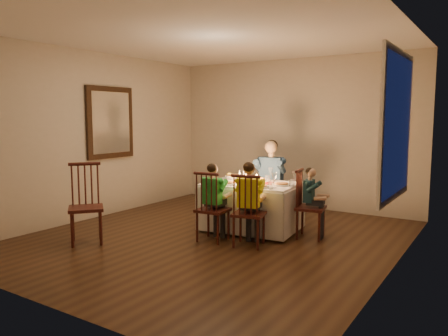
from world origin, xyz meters
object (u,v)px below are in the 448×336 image
Objects in this scene: chair_near_left at (213,241)px; child_yellow at (249,246)px; chair_near_right at (249,246)px; child_green at (213,241)px; chair_extra at (87,243)px; serving_bowl at (233,177)px; chair_end at (310,238)px; adult at (270,220)px; chair_adult at (270,220)px; dining_table at (252,197)px; child_teal at (310,238)px.

chair_near_left is 0.87× the size of child_yellow.
chair_near_left is 0.50m from chair_near_right.
child_green is (-0.00, 0.00, 0.00)m from chair_near_left.
chair_extra is 2.26m from serving_bowl.
serving_bowl is at bearing -78.13° from chair_near_left.
chair_extra is at bearing -117.71° from serving_bowl.
child_yellow is at bearing -178.69° from child_green.
chair_end is at bearing -146.15° from child_green.
child_green is 0.96× the size of child_yellow.
adult is at bearing -87.55° from chair_near_right.
serving_bowl is at bearing -137.37° from chair_adult.
serving_bowl reaches higher than child_yellow.
chair_near_left is 1.29m from chair_end.
dining_table is 1.11× the size of adult.
chair_near_right is 0.98× the size of child_teal.
child_yellow is (0.50, 0.05, 0.00)m from chair_near_left.
adult is 1.09m from child_teal.
chair_near_right and chair_end have the same top height.
dining_table is at bearing -94.16° from adult.
child_teal is (0.51, 0.75, 0.00)m from chair_near_right.
chair_adult is at bearing 0.00° from adult.
serving_bowl reaches higher than chair_end.
child_teal reaches higher than chair_end.
dining_table is 0.98m from child_teal.
chair_extra is at bearing -135.84° from dining_table.
chair_extra is at bearing 15.89° from chair_near_right.
serving_bowl is (-0.39, -0.47, 0.70)m from chair_adult.
chair_near_left is 0.00m from child_green.
serving_bowl reaches higher than child_green.
child_green is 0.50m from child_yellow.
chair_end is at bearing -137.65° from chair_near_right.
adult is at bearing 9.47° from chair_extra.
chair_near_left is 0.50m from child_yellow.
chair_extra is 0.97× the size of child_yellow.
dining_table is at bearing -106.06° from chair_near_left.
child_teal is at bearing -146.15° from chair_near_left.
chair_adult is 1.00× the size of chair_near_right.
chair_adult is 3.93× the size of serving_bowl.
dining_table is 0.82m from chair_adult.
chair_near_right is 0.91m from child_teal.
adult is 1.42m from child_green.
dining_table reaches higher than child_teal.
child_green is at bearing -49.71° from chair_near_left.
chair_near_left is 0.90× the size of chair_extra.
adult reaches higher than chair_near_right.
chair_end is at bearing -6.29° from serving_bowl.
child_green is at bearing -102.04° from adult.
chair_end is at bearing -41.87° from chair_adult.
child_teal is (0.86, 0.06, -0.48)m from dining_table.
dining_table is 1.47× the size of child_teal.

